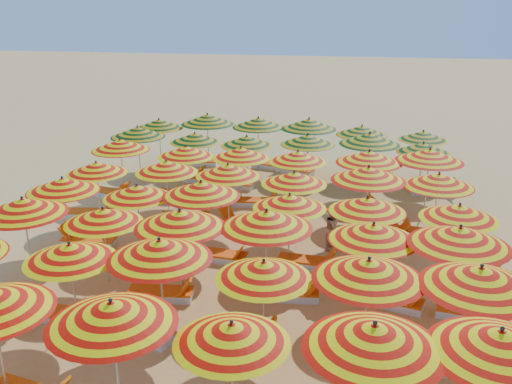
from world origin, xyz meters
TOP-DOWN VIEW (x-y plane):
  - ground at (0.00, 0.00)m, footprint 120.00×120.00m
  - umbrella_2 at (-1.10, -8.26)m, footprint 2.53×2.53m
  - umbrella_3 at (1.06, -8.14)m, footprint 2.35×2.35m
  - umbrella_4 at (3.51, -8.25)m, footprint 3.02×3.02m
  - umbrella_5 at (5.54, -8.06)m, footprint 3.16×3.16m
  - umbrella_7 at (-3.31, -5.56)m, footprint 2.58×2.58m
  - umbrella_8 at (-1.14, -5.53)m, footprint 2.79×2.79m
  - umbrella_9 at (1.24, -5.66)m, footprint 2.15×2.15m
  - umbrella_10 at (3.46, -5.70)m, footprint 2.73×2.73m
  - umbrella_11 at (5.65, -5.79)m, footprint 2.74×2.74m
  - umbrella_12 at (-5.72, -3.47)m, footprint 2.65×2.65m
  - umbrella_13 at (-3.54, -3.22)m, footprint 2.82×2.82m
  - umbrella_14 at (-1.25, -3.64)m, footprint 2.54×2.54m
  - umbrella_15 at (0.93, -3.33)m, footprint 2.51×2.51m
  - umbrella_16 at (3.61, -3.37)m, footprint 2.87×2.87m
  - umbrella_17 at (5.59, -3.67)m, footprint 3.15×3.15m
  - umbrella_18 at (-5.74, -1.25)m, footprint 2.53×2.53m
  - umbrella_19 at (-3.42, -1.05)m, footprint 2.12×2.12m
  - umbrella_20 at (-1.36, -1.16)m, footprint 2.91×2.91m
  - umbrella_21 at (1.29, -1.26)m, footprint 2.51×2.51m
  - umbrella_22 at (3.49, -1.29)m, footprint 2.78×2.78m
  - umbrella_23 at (5.97, -1.31)m, footprint 2.58×2.58m
  - umbrella_24 at (-5.71, 1.05)m, footprint 2.17×2.17m
  - umbrella_25 at (-3.27, 1.32)m, footprint 2.45×2.45m
  - umbrella_26 at (-1.07, 1.19)m, footprint 2.92×2.92m
  - umbrella_27 at (1.18, 0.94)m, footprint 2.84×2.84m
  - umbrella_28 at (3.54, 1.05)m, footprint 3.11×3.11m
  - umbrella_29 at (5.72, 1.19)m, footprint 2.97×2.97m
  - umbrella_30 at (-5.90, 3.65)m, footprint 2.56×2.56m
  - umbrella_31 at (-3.22, 3.49)m, footprint 2.48×2.48m
  - umbrella_32 at (-1.11, 3.58)m, footprint 2.81×2.81m
  - umbrella_33 at (1.02, 3.61)m, footprint 2.46×2.46m
  - umbrella_34 at (3.59, 3.23)m, footprint 2.83×2.83m
  - umbrella_35 at (5.70, 3.60)m, footprint 2.60×2.60m
  - umbrella_36 at (-5.97, 5.70)m, footprint 3.02×3.02m
  - umbrella_37 at (-3.53, 5.86)m, footprint 2.77×2.77m
  - umbrella_38 at (-1.26, 5.56)m, footprint 2.63×2.63m
  - umbrella_39 at (1.19, 5.89)m, footprint 2.32×2.32m
  - umbrella_40 at (3.64, 5.79)m, footprint 3.05×3.05m
  - umbrella_41 at (5.73, 5.86)m, footprint 2.74×2.74m
  - umbrella_42 at (-5.79, 7.87)m, footprint 2.39×2.39m
  - umbrella_43 at (-3.60, 8.24)m, footprint 2.99×2.99m
  - umbrella_44 at (-1.24, 8.25)m, footprint 2.77×2.77m
  - umbrella_45 at (1.05, 7.99)m, footprint 3.18×3.18m
  - umbrella_46 at (3.35, 7.97)m, footprint 2.31×2.31m
  - umbrella_47 at (5.93, 7.93)m, footprint 2.49×2.49m
  - lounger_5 at (-3.81, -5.34)m, footprint 1.80×0.83m
  - lounger_6 at (-1.74, -5.64)m, footprint 1.83×1.14m
  - lounger_7 at (0.74, -5.73)m, footprint 1.82×0.95m
  - lounger_8 at (5.05, -5.72)m, footprint 1.80×0.82m
  - lounger_9 at (-1.75, -3.87)m, footprint 1.78×0.75m
  - lounger_10 at (1.53, -3.29)m, footprint 1.78×0.74m
  - lounger_11 at (4.21, -3.21)m, footprint 1.83×1.05m
  - lounger_12 at (6.19, -3.51)m, footprint 1.80×0.86m
  - lounger_13 at (-5.23, -1.01)m, footprint 1.76×0.66m
  - lounger_14 at (-0.77, -1.37)m, footprint 1.79×0.77m
  - lounger_15 at (1.89, -1.36)m, footprint 1.78×0.73m
  - lounger_16 at (6.57, -1.14)m, footprint 1.83×1.04m
  - lounger_17 at (-6.21, 1.28)m, footprint 1.79×0.78m
  - lounger_18 at (-2.67, 1.53)m, footprint 1.80×0.83m
  - lounger_19 at (-0.57, 1.17)m, footprint 1.83×1.15m
  - lounger_20 at (4.14, 1.12)m, footprint 1.75×0.63m
  - lounger_21 at (5.12, 1.44)m, footprint 1.80×0.82m
  - lounger_22 at (-6.40, 3.49)m, footprint 1.83×1.05m
  - lounger_23 at (-3.73, 3.68)m, footprint 1.83×1.12m
  - lounger_24 at (-0.51, 3.48)m, footprint 1.78×0.74m
  - lounger_25 at (3.08, 3.04)m, footprint 1.82×1.19m
  - lounger_26 at (-4.03, 6.07)m, footprint 1.81×0.88m
  - lounger_27 at (-1.86, 5.48)m, footprint 1.80×0.83m
  - lounger_28 at (6.33, 6.00)m, footprint 1.75×0.64m
  - lounger_29 at (-4.19, 8.29)m, footprint 1.82×1.02m
  - lounger_30 at (-0.74, 8.46)m, footprint 1.82×0.94m
  - lounger_31 at (0.46, 7.89)m, footprint 1.82×1.18m
  - lounger_32 at (3.86, 7.75)m, footprint 1.83×1.14m
  - beachgoer_b at (2.54, 0.08)m, footprint 0.62×0.74m

SIDE VIEW (x-z plane):
  - ground at x=0.00m, z-range 0.00..0.00m
  - lounger_5 at x=-3.81m, z-range -0.19..0.50m
  - lounger_6 at x=-1.74m, z-range -0.19..0.50m
  - lounger_7 at x=0.74m, z-range -0.19..0.50m
  - lounger_8 at x=5.05m, z-range -0.19..0.50m
  - lounger_9 at x=-1.75m, z-range -0.19..0.50m
  - lounger_10 at x=1.53m, z-range -0.19..0.50m
  - lounger_11 at x=4.21m, z-range -0.19..0.50m
  - lounger_12 at x=6.19m, z-range -0.19..0.50m
  - lounger_13 at x=-5.23m, z-range -0.19..0.50m
  - lounger_14 at x=-0.77m, z-range -0.19..0.50m
  - lounger_15 at x=1.89m, z-range -0.19..0.50m
  - lounger_16 at x=6.57m, z-range -0.19..0.50m
  - lounger_17 at x=-6.21m, z-range -0.19..0.50m
  - lounger_18 at x=-2.67m, z-range -0.19..0.50m
  - lounger_19 at x=-0.57m, z-range -0.19..0.50m
  - lounger_20 at x=4.14m, z-range -0.19..0.50m
  - lounger_21 at x=5.12m, z-range -0.19..0.50m
  - lounger_22 at x=-6.40m, z-range -0.19..0.50m
  - lounger_23 at x=-3.73m, z-range -0.19..0.50m
  - lounger_24 at x=-0.51m, z-range -0.19..0.50m
  - lounger_25 at x=3.08m, z-range -0.19..0.50m
  - lounger_26 at x=-4.03m, z-range -0.19..0.50m
  - lounger_27 at x=-1.86m, z-range -0.19..0.50m
  - lounger_28 at x=6.33m, z-range -0.19..0.50m
  - lounger_29 at x=-4.19m, z-range -0.19..0.50m
  - lounger_30 at x=-0.74m, z-range -0.19..0.50m
  - lounger_31 at x=0.46m, z-range -0.19..0.50m
  - lounger_32 at x=3.86m, z-range -0.19..0.50m
  - beachgoer_b at x=2.54m, z-range 0.00..1.36m
  - umbrella_19 at x=-3.42m, z-range 0.84..3.04m
  - umbrella_41 at x=5.73m, z-range 0.84..3.05m
  - umbrella_47 at x=5.93m, z-range 0.84..3.06m
  - umbrella_24 at x=-5.71m, z-range 0.84..3.07m
  - umbrella_37 at x=-3.53m, z-range 0.85..3.08m
  - umbrella_3 at x=1.06m, z-range 0.85..3.10m
  - umbrella_13 at x=-3.54m, z-range 0.85..3.10m
  - umbrella_33 at x=1.02m, z-range 0.86..3.11m
  - umbrella_21 at x=1.29m, z-range 0.86..3.12m
  - umbrella_9 at x=1.24m, z-range 0.86..3.13m
  - umbrella_23 at x=5.97m, z-range 0.86..3.13m
  - umbrella_27 at x=1.18m, z-range 0.86..3.13m
  - umbrella_38 at x=-1.26m, z-range 0.86..3.13m
  - umbrella_7 at x=-3.31m, z-range 0.86..3.14m
  - umbrella_31 at x=-3.22m, z-range 0.87..3.15m
  - umbrella_32 at x=-1.11m, z-range 0.88..3.18m
  - umbrella_25 at x=-3.27m, z-range 0.88..3.19m
  - umbrella_42 at x=-5.79m, z-range 0.88..3.19m
  - umbrella_22 at x=3.49m, z-range 0.88..3.20m
  - umbrella_26 at x=-1.07m, z-range 0.89..3.23m
  - umbrella_46 at x=3.35m, z-range 0.89..3.24m
  - umbrella_39 at x=1.19m, z-range 0.89..3.24m
  - umbrella_16 at x=3.61m, z-range 0.90..3.27m
  - umbrella_18 at x=-5.74m, z-range 0.90..3.28m
  - umbrella_29 at x=5.72m, z-range 0.91..3.29m
  - umbrella_30 at x=-5.90m, z-range 0.91..3.30m
  - umbrella_36 at x=-5.97m, z-range 0.93..3.37m
  - umbrella_20 at x=-1.36m, z-range 0.94..3.42m
  - umbrella_44 at x=-1.24m, z-range 0.94..3.42m
  - umbrella_34 at x=3.59m, z-range 0.95..3.44m
  - umbrella_12 at x=-5.72m, z-range 0.95..3.46m
  - umbrella_14 at x=-1.25m, z-range 0.95..3.46m
  - umbrella_10 at x=3.46m, z-range 0.96..3.48m
  - umbrella_15 at x=0.93m, z-range 0.96..3.49m
  - umbrella_2 at x=-1.10m, z-range 0.96..3.50m
  - umbrella_8 at x=-1.14m, z-range 0.96..3.50m
  - umbrella_28 at x=3.54m, z-range 0.97..3.51m
  - umbrella_40 at x=3.64m, z-range 0.97..3.51m
  - umbrella_5 at x=5.54m, z-range 0.97..3.53m
  - umbrella_43 at x=-3.60m, z-range 0.97..3.53m
  - umbrella_35 at x=5.70m, z-range 0.97..3.53m
  - umbrella_17 at x=5.59m, z-range 0.97..3.54m
  - umbrella_4 at x=3.51m, z-range 0.97..3.54m
  - umbrella_45 at x=1.05m, z-range 0.98..3.54m
  - umbrella_11 at x=5.65m, z-range 0.98..3.56m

